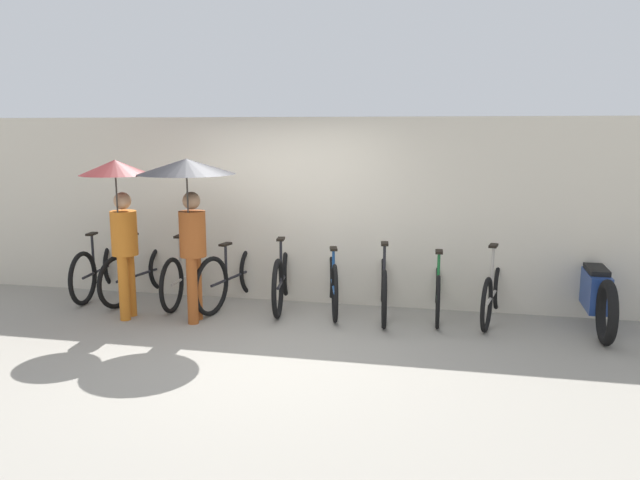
{
  "coord_description": "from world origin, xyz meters",
  "views": [
    {
      "loc": [
        2.15,
        -6.33,
        2.36
      ],
      "look_at": [
        0.59,
        1.07,
        1.0
      ],
      "focal_mm": 35.0,
      "sensor_mm": 36.0,
      "label": 1
    }
  ],
  "objects_px": {
    "pedestrian_center": "(188,190)",
    "motorcycle": "(595,293)",
    "parked_bicycle_1": "(142,273)",
    "parked_bicycle_2": "(186,275)",
    "parked_bicycle_8": "(493,293)",
    "parked_bicycle_4": "(283,278)",
    "pedestrian_leading": "(119,201)",
    "parked_bicycle_6": "(384,286)",
    "parked_bicycle_3": "(234,276)",
    "parked_bicycle_7": "(438,289)",
    "parked_bicycle_0": "(100,269)",
    "parked_bicycle_5": "(333,282)"
  },
  "relations": [
    {
      "from": "parked_bicycle_2",
      "to": "parked_bicycle_3",
      "type": "distance_m",
      "value": 0.68
    },
    {
      "from": "parked_bicycle_4",
      "to": "parked_bicycle_6",
      "type": "height_order",
      "value": "parked_bicycle_6"
    },
    {
      "from": "parked_bicycle_2",
      "to": "parked_bicycle_3",
      "type": "relative_size",
      "value": 0.93
    },
    {
      "from": "parked_bicycle_1",
      "to": "parked_bicycle_3",
      "type": "relative_size",
      "value": 0.93
    },
    {
      "from": "parked_bicycle_6",
      "to": "pedestrian_center",
      "type": "xyz_separation_m",
      "value": [
        -2.23,
        -0.87,
        1.27
      ]
    },
    {
      "from": "parked_bicycle_8",
      "to": "parked_bicycle_1",
      "type": "bearing_deg",
      "value": 101.51
    },
    {
      "from": "parked_bicycle_0",
      "to": "parked_bicycle_2",
      "type": "relative_size",
      "value": 1.01
    },
    {
      "from": "parked_bicycle_6",
      "to": "parked_bicycle_7",
      "type": "bearing_deg",
      "value": -90.79
    },
    {
      "from": "parked_bicycle_2",
      "to": "pedestrian_center",
      "type": "distance_m",
      "value": 1.61
    },
    {
      "from": "parked_bicycle_4",
      "to": "pedestrian_center",
      "type": "bearing_deg",
      "value": 129.5
    },
    {
      "from": "parked_bicycle_4",
      "to": "parked_bicycle_5",
      "type": "height_order",
      "value": "parked_bicycle_4"
    },
    {
      "from": "parked_bicycle_6",
      "to": "motorcycle",
      "type": "relative_size",
      "value": 0.86
    },
    {
      "from": "parked_bicycle_3",
      "to": "pedestrian_leading",
      "type": "distance_m",
      "value": 1.82
    },
    {
      "from": "parked_bicycle_7",
      "to": "parked_bicycle_5",
      "type": "bearing_deg",
      "value": 88.25
    },
    {
      "from": "parked_bicycle_2",
      "to": "parked_bicycle_1",
      "type": "bearing_deg",
      "value": 83.71
    },
    {
      "from": "parked_bicycle_1",
      "to": "parked_bicycle_4",
      "type": "bearing_deg",
      "value": -78.08
    },
    {
      "from": "parked_bicycle_4",
      "to": "parked_bicycle_5",
      "type": "bearing_deg",
      "value": -98.83
    },
    {
      "from": "parked_bicycle_1",
      "to": "pedestrian_leading",
      "type": "bearing_deg",
      "value": -153.59
    },
    {
      "from": "pedestrian_leading",
      "to": "pedestrian_center",
      "type": "distance_m",
      "value": 0.9
    },
    {
      "from": "parked_bicycle_5",
      "to": "motorcycle",
      "type": "xyz_separation_m",
      "value": [
        3.21,
        -0.02,
        0.03
      ]
    },
    {
      "from": "parked_bicycle_2",
      "to": "parked_bicycle_8",
      "type": "xyz_separation_m",
      "value": [
        4.06,
        0.03,
        -0.03
      ]
    },
    {
      "from": "parked_bicycle_5",
      "to": "parked_bicycle_6",
      "type": "height_order",
      "value": "parked_bicycle_6"
    },
    {
      "from": "parked_bicycle_6",
      "to": "parked_bicycle_8",
      "type": "distance_m",
      "value": 1.36
    },
    {
      "from": "parked_bicycle_4",
      "to": "pedestrian_leading",
      "type": "bearing_deg",
      "value": 110.89
    },
    {
      "from": "parked_bicycle_1",
      "to": "parked_bicycle_8",
      "type": "xyz_separation_m",
      "value": [
        4.74,
        -0.01,
        -0.02
      ]
    },
    {
      "from": "pedestrian_center",
      "to": "motorcycle",
      "type": "xyz_separation_m",
      "value": [
        4.77,
        0.93,
        -1.23
      ]
    },
    {
      "from": "parked_bicycle_3",
      "to": "pedestrian_center",
      "type": "bearing_deg",
      "value": 178.96
    },
    {
      "from": "parked_bicycle_1",
      "to": "parked_bicycle_2",
      "type": "distance_m",
      "value": 0.68
    },
    {
      "from": "parked_bicycle_2",
      "to": "parked_bicycle_6",
      "type": "bearing_deg",
      "value": -92.8
    },
    {
      "from": "parked_bicycle_2",
      "to": "parked_bicycle_5",
      "type": "xyz_separation_m",
      "value": [
        2.03,
        0.06,
        -0.0
      ]
    },
    {
      "from": "parked_bicycle_0",
      "to": "parked_bicycle_1",
      "type": "height_order",
      "value": "parked_bicycle_1"
    },
    {
      "from": "parked_bicycle_7",
      "to": "parked_bicycle_4",
      "type": "bearing_deg",
      "value": 87.96
    },
    {
      "from": "parked_bicycle_2",
      "to": "motorcycle",
      "type": "relative_size",
      "value": 0.81
    },
    {
      "from": "parked_bicycle_3",
      "to": "parked_bicycle_4",
      "type": "bearing_deg",
      "value": -76.14
    },
    {
      "from": "parked_bicycle_4",
      "to": "parked_bicycle_6",
      "type": "relative_size",
      "value": 0.97
    },
    {
      "from": "parked_bicycle_4",
      "to": "pedestrian_center",
      "type": "distance_m",
      "value": 1.8
    },
    {
      "from": "parked_bicycle_4",
      "to": "pedestrian_leading",
      "type": "relative_size",
      "value": 0.88
    },
    {
      "from": "parked_bicycle_4",
      "to": "motorcycle",
      "type": "xyz_separation_m",
      "value": [
        3.89,
        -0.03,
        0.02
      ]
    },
    {
      "from": "pedestrian_center",
      "to": "motorcycle",
      "type": "relative_size",
      "value": 0.96
    },
    {
      "from": "parked_bicycle_0",
      "to": "pedestrian_leading",
      "type": "distance_m",
      "value": 1.76
    },
    {
      "from": "parked_bicycle_4",
      "to": "parked_bicycle_5",
      "type": "xyz_separation_m",
      "value": [
        0.68,
        -0.01,
        -0.01
      ]
    },
    {
      "from": "parked_bicycle_0",
      "to": "motorcycle",
      "type": "xyz_separation_m",
      "value": [
        6.6,
        -0.06,
        0.03
      ]
    },
    {
      "from": "parked_bicycle_7",
      "to": "pedestrian_center",
      "type": "height_order",
      "value": "pedestrian_center"
    },
    {
      "from": "parked_bicycle_6",
      "to": "parked_bicycle_1",
      "type": "bearing_deg",
      "value": 82.14
    },
    {
      "from": "parked_bicycle_8",
      "to": "parked_bicycle_3",
      "type": "bearing_deg",
      "value": 101.55
    },
    {
      "from": "parked_bicycle_1",
      "to": "pedestrian_center",
      "type": "bearing_deg",
      "value": -117.86
    },
    {
      "from": "parked_bicycle_0",
      "to": "pedestrian_leading",
      "type": "bearing_deg",
      "value": -142.34
    },
    {
      "from": "parked_bicycle_1",
      "to": "parked_bicycle_3",
      "type": "bearing_deg",
      "value": -78.99
    },
    {
      "from": "parked_bicycle_4",
      "to": "parked_bicycle_8",
      "type": "xyz_separation_m",
      "value": [
        2.71,
        -0.04,
        -0.04
      ]
    },
    {
      "from": "parked_bicycle_1",
      "to": "pedestrian_center",
      "type": "relative_size",
      "value": 0.85
    }
  ]
}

